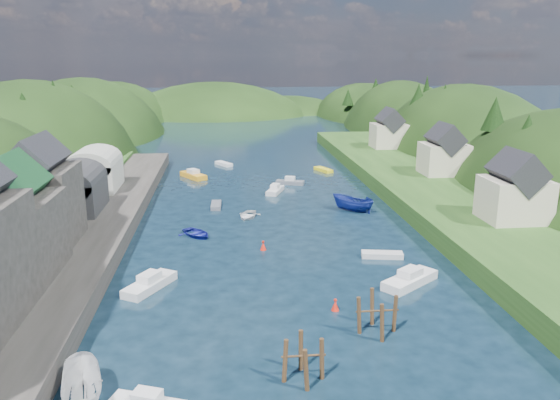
{
  "coord_description": "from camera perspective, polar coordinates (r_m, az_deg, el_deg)",
  "views": [
    {
      "loc": [
        -6.72,
        -36.65,
        21.23
      ],
      "look_at": [
        0.0,
        28.0,
        4.0
      ],
      "focal_mm": 35.0,
      "sensor_mm": 36.0,
      "label": 1
    }
  ],
  "objects": [
    {
      "name": "terrace_right",
      "position": [
        85.34,
        16.07,
        0.68
      ],
      "size": [
        16.0,
        120.0,
        2.4
      ],
      "primitive_type": "cube",
      "color": "#234719",
      "rests_on": "ground"
    },
    {
      "name": "hillside_left",
      "position": [
        121.6,
        -24.08,
        -0.4
      ],
      "size": [
        44.0,
        245.56,
        52.0
      ],
      "color": "black",
      "rests_on": "ground"
    },
    {
      "name": "channel_buoy_far",
      "position": [
        61.7,
        -1.77,
        -4.81
      ],
      "size": [
        0.7,
        0.7,
        1.1
      ],
      "color": "red",
      "rests_on": "ground"
    },
    {
      "name": "boat_sheds",
      "position": [
        79.68,
        -19.82,
        2.41
      ],
      "size": [
        7.0,
        21.0,
        7.5
      ],
      "color": "#2D2D30",
      "rests_on": "quay_left"
    },
    {
      "name": "moored_boats",
      "position": [
        60.92,
        -1.81,
        -4.85
      ],
      "size": [
        32.03,
        93.22,
        2.49
      ],
      "color": "silver",
      "rests_on": "ground"
    },
    {
      "name": "piling_cluster_near",
      "position": [
        38.23,
        2.47,
        -16.69
      ],
      "size": [
        3.01,
        2.83,
        3.63
      ],
      "color": "#382314",
      "rests_on": "ground"
    },
    {
      "name": "hillside_right",
      "position": [
        126.33,
        18.41,
        0.97
      ],
      "size": [
        36.0,
        245.56,
        48.0
      ],
      "color": "black",
      "rests_on": "ground"
    },
    {
      "name": "far_hills",
      "position": [
        213.22,
        -3.76,
        6.18
      ],
      "size": [
        103.0,
        68.0,
        44.0
      ],
      "color": "black",
      "rests_on": "ground"
    },
    {
      "name": "quay_left",
      "position": [
        62.58,
        -21.7,
        -5.11
      ],
      "size": [
        12.0,
        110.0,
        2.0
      ],
      "primitive_type": "cube",
      "color": "#2D2B28",
      "rests_on": "ground"
    },
    {
      "name": "hill_trees",
      "position": [
        102.36,
        -2.01,
        9.09
      ],
      "size": [
        90.94,
        146.63,
        12.23
      ],
      "color": "black",
      "rests_on": "ground"
    },
    {
      "name": "channel_buoy_near",
      "position": [
        47.95,
        5.8,
        -10.88
      ],
      "size": [
        0.7,
        0.7,
        1.1
      ],
      "color": "red",
      "rests_on": "ground"
    },
    {
      "name": "piling_cluster_far",
      "position": [
        44.52,
        10.09,
        -12.0
      ],
      "size": [
        3.43,
        3.18,
        3.73
      ],
      "color": "#382314",
      "rests_on": "ground"
    },
    {
      "name": "right_bank_cottages",
      "position": [
        93.08,
        16.12,
        4.75
      ],
      "size": [
        9.0,
        59.24,
        8.41
      ],
      "color": "beige",
      "rests_on": "terrace_right"
    },
    {
      "name": "ground",
      "position": [
        89.46,
        -1.46,
        1.12
      ],
      "size": [
        600.0,
        600.0,
        0.0
      ],
      "primitive_type": "plane",
      "color": "black",
      "rests_on": "ground"
    }
  ]
}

